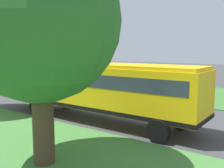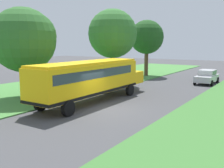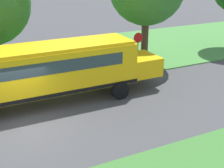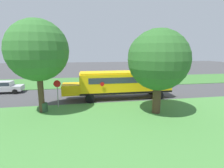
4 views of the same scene
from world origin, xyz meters
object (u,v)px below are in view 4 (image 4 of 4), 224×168
Objects in this scene: car_silver_nearest at (4,86)px; oak_tree_beside_bus at (156,59)px; school_bus at (123,82)px; trash_bin at (45,108)px; oak_tree_roadside_mid at (40,51)px; stop_sign at (57,90)px.

car_silver_nearest is 0.59× the size of oak_tree_beside_bus.
trash_bin is at bearing 112.86° from school_bus.
oak_tree_roadside_mid reaches higher than car_silver_nearest.
school_bus is at bearing -67.14° from trash_bin.
trash_bin is (-0.09, -0.05, -5.03)m from oak_tree_roadside_mid.
car_silver_nearest is (5.17, 14.80, -1.05)m from school_bus.
oak_tree_beside_bus reaches higher than trash_bin.
school_bus is 1.68× the size of oak_tree_beside_bus.
oak_tree_roadside_mid is (-3.33, 8.18, 3.56)m from school_bus.
oak_tree_beside_bus is 10.00m from oak_tree_roadside_mid.
oak_tree_beside_bus is at bearing -163.22° from school_bus.
stop_sign is (-2.23, 7.07, -0.19)m from school_bus.
school_bus is at bearing -67.84° from oak_tree_roadside_mid.
oak_tree_beside_bus is at bearing -109.57° from stop_sign.
oak_tree_roadside_mid is 2.99× the size of stop_sign.
oak_tree_beside_bus is 9.71m from stop_sign.
trash_bin is at bearing 138.52° from stop_sign.
oak_tree_beside_bus is 8.22× the size of trash_bin.
car_silver_nearest is at bearing 70.73° from school_bus.
oak_tree_beside_bus is at bearing -100.96° from trash_bin.
stop_sign is 2.05m from trash_bin.
oak_tree_beside_bus is 2.70× the size of stop_sign.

